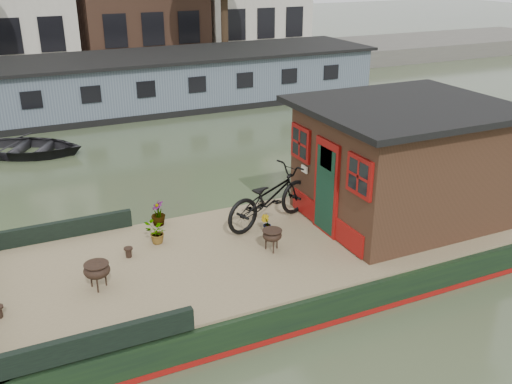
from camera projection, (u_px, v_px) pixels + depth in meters
name	position (u px, v px, depth m)	size (l,w,h in m)	color
ground	(305.00, 264.00, 11.47)	(120.00, 120.00, 0.00)	#313D27
houseboat_hull	(244.00, 267.00, 10.85)	(14.01, 4.02, 0.60)	black
houseboat_deck	(306.00, 237.00, 11.23)	(11.80, 3.80, 0.05)	olive
bow_bulwark	(32.00, 286.00, 9.18)	(3.00, 4.00, 0.35)	black
cabin	(401.00, 161.00, 11.60)	(4.00, 3.50, 2.42)	black
bicycle	(269.00, 197.00, 11.55)	(0.76, 2.19, 1.15)	black
potted_plant_b	(266.00, 224.00, 11.31)	(0.20, 0.16, 0.36)	brown
potted_plant_c	(156.00, 233.00, 10.84)	(0.40, 0.35, 0.45)	brown
potted_plant_d	(158.00, 213.00, 11.58)	(0.29, 0.29, 0.52)	brown
brazier_front	(272.00, 240.00, 10.59)	(0.39, 0.39, 0.42)	black
brazier_rear	(98.00, 276.00, 9.36)	(0.43, 0.43, 0.46)	black
bollard_port	(129.00, 252.00, 10.39)	(0.16, 0.16, 0.19)	black
dinghy	(24.00, 143.00, 17.69)	(2.57, 3.60, 0.75)	black
far_houseboat	(133.00, 85.00, 22.83)	(20.40, 4.40, 2.11)	#4E5C69
quay	(103.00, 71.00, 28.48)	(60.00, 6.00, 0.90)	#47443F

